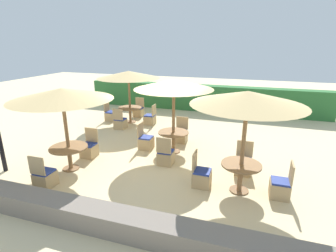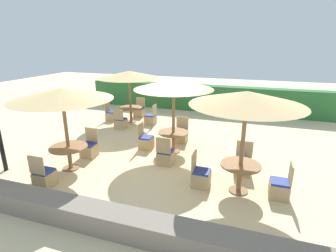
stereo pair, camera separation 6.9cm
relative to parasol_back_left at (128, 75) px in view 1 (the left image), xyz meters
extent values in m
plane|color=beige|center=(2.74, -3.30, -2.22)|extent=(40.00, 40.00, 0.00)
cube|color=#2D6B33|center=(2.74, 3.26, -1.52)|extent=(13.00, 0.70, 1.39)
cube|color=slate|center=(2.74, -6.94, -1.98)|extent=(10.00, 0.56, 0.47)
cylinder|color=olive|center=(0.00, 0.00, -1.06)|extent=(0.10, 0.10, 2.31)
cone|color=tan|center=(0.00, 0.00, 0.01)|extent=(2.83, 2.83, 0.32)
cylinder|color=olive|center=(0.00, 0.00, -2.20)|extent=(0.48, 0.48, 0.03)
cylinder|color=olive|center=(0.00, 0.00, -1.88)|extent=(0.12, 0.12, 0.67)
cylinder|color=olive|center=(0.00, 0.00, -1.52)|extent=(1.09, 1.09, 0.04)
cube|color=tan|center=(-1.00, -0.06, -2.02)|extent=(0.46, 0.46, 0.40)
cube|color=#233893|center=(-1.00, -0.06, -1.79)|extent=(0.42, 0.42, 0.05)
cube|color=tan|center=(-1.21, -0.06, -1.53)|extent=(0.04, 0.46, 0.48)
cube|color=tan|center=(1.00, -0.04, -2.02)|extent=(0.46, 0.46, 0.40)
cube|color=#233893|center=(1.00, -0.04, -1.79)|extent=(0.42, 0.42, 0.05)
cube|color=tan|center=(1.21, -0.04, -1.53)|extent=(0.04, 0.46, 0.48)
cube|color=tan|center=(-0.04, 1.02, -2.02)|extent=(0.46, 0.46, 0.40)
cube|color=#233893|center=(-0.04, 1.02, -1.79)|extent=(0.42, 0.42, 0.05)
cube|color=tan|center=(-0.04, 1.23, -1.53)|extent=(0.46, 0.04, 0.48)
cube|color=tan|center=(0.01, -1.01, -2.02)|extent=(0.46, 0.46, 0.40)
cube|color=#233893|center=(0.01, -1.01, -1.79)|extent=(0.42, 0.42, 0.05)
cube|color=tan|center=(0.01, -1.22, -1.53)|extent=(0.46, 0.04, 0.48)
cylinder|color=olive|center=(2.94, -2.73, -1.01)|extent=(0.10, 0.10, 2.42)
cone|color=tan|center=(2.94, -2.73, 0.13)|extent=(2.59, 2.59, 0.32)
cylinder|color=olive|center=(2.94, -2.73, -2.20)|extent=(0.48, 0.48, 0.03)
cylinder|color=olive|center=(2.94, -2.73, -1.88)|extent=(0.12, 0.12, 0.68)
cylinder|color=olive|center=(2.94, -2.73, -1.52)|extent=(1.03, 1.03, 0.04)
cube|color=tan|center=(1.95, -2.78, -2.02)|extent=(0.46, 0.46, 0.40)
cube|color=#233893|center=(1.95, -2.78, -1.79)|extent=(0.42, 0.42, 0.05)
cube|color=tan|center=(1.74, -2.78, -1.53)|extent=(0.04, 0.46, 0.48)
cube|color=tan|center=(3.00, -3.72, -2.02)|extent=(0.46, 0.46, 0.40)
cube|color=#233893|center=(3.00, -3.72, -1.79)|extent=(0.42, 0.42, 0.05)
cube|color=tan|center=(3.00, -3.93, -1.53)|extent=(0.46, 0.04, 0.48)
cube|color=tan|center=(2.93, -1.75, -2.02)|extent=(0.46, 0.46, 0.40)
cube|color=#233893|center=(2.93, -1.75, -1.79)|extent=(0.42, 0.42, 0.05)
cube|color=tan|center=(2.93, -1.54, -1.53)|extent=(0.46, 0.04, 0.48)
cylinder|color=olive|center=(5.27, -4.62, -0.97)|extent=(0.10, 0.10, 2.50)
cone|color=tan|center=(5.27, -4.62, 0.20)|extent=(2.66, 2.66, 0.32)
cylinder|color=olive|center=(5.27, -4.62, -2.20)|extent=(0.48, 0.48, 0.03)
cylinder|color=olive|center=(5.27, -4.62, -1.86)|extent=(0.12, 0.12, 0.71)
cylinder|color=olive|center=(5.27, -4.62, -1.49)|extent=(0.99, 0.99, 0.04)
cube|color=tan|center=(4.31, -4.66, -2.02)|extent=(0.46, 0.46, 0.40)
cube|color=#233893|center=(4.31, -4.66, -1.79)|extent=(0.42, 0.42, 0.05)
cube|color=tan|center=(4.10, -4.66, -1.53)|extent=(0.04, 0.46, 0.48)
cube|color=tan|center=(6.21, -4.60, -2.02)|extent=(0.46, 0.46, 0.40)
cube|color=#233893|center=(6.21, -4.60, -1.79)|extent=(0.42, 0.42, 0.05)
cube|color=tan|center=(6.42, -4.60, -1.53)|extent=(0.04, 0.46, 0.48)
cube|color=tan|center=(5.31, -3.63, -2.02)|extent=(0.46, 0.46, 0.40)
cube|color=#233893|center=(5.31, -3.63, -1.79)|extent=(0.42, 0.42, 0.05)
cube|color=tan|center=(5.31, -3.42, -1.53)|extent=(0.46, 0.04, 0.48)
cylinder|color=olive|center=(0.39, -4.92, -1.04)|extent=(0.10, 0.10, 2.36)
cone|color=tan|center=(0.39, -4.92, 0.06)|extent=(2.80, 2.80, 0.32)
cylinder|color=olive|center=(0.39, -4.92, -2.20)|extent=(0.48, 0.48, 0.03)
cylinder|color=olive|center=(0.39, -4.92, -1.88)|extent=(0.12, 0.12, 0.67)
cylinder|color=olive|center=(0.39, -4.92, -1.53)|extent=(1.09, 1.09, 0.04)
cube|color=tan|center=(0.41, -3.98, -2.02)|extent=(0.46, 0.46, 0.40)
cube|color=#233893|center=(0.41, -3.98, -1.79)|extent=(0.42, 0.42, 0.05)
cube|color=tan|center=(0.41, -3.77, -1.53)|extent=(0.46, 0.04, 0.48)
cube|color=tan|center=(0.41, -5.95, -2.02)|extent=(0.46, 0.46, 0.40)
cube|color=#233893|center=(0.41, -5.95, -1.79)|extent=(0.42, 0.42, 0.05)
cube|color=tan|center=(0.41, -6.16, -1.53)|extent=(0.46, 0.04, 0.48)
camera|label=1|loc=(5.34, -10.76, 1.42)|focal=28.00mm
camera|label=2|loc=(5.40, -10.74, 1.42)|focal=28.00mm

